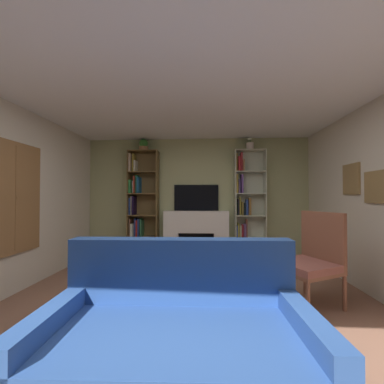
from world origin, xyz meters
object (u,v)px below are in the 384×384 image
bookshelf_left (140,209)px  armchair (312,258)px  fireplace (196,233)px  vase_with_flowers (250,146)px  bookshelf_right (246,206)px  potted_plant (144,145)px  couch (178,345)px  tv (196,198)px

bookshelf_left → armchair: (2.69, -2.03, -0.48)m
fireplace → vase_with_flowers: bearing=-1.3°
bookshelf_right → potted_plant: (-2.17, -0.06, 1.28)m
bookshelf_left → couch: (1.21, -3.42, -0.73)m
fireplace → potted_plant: bearing=-178.7°
vase_with_flowers → couch: vase_with_flowers is taller
potted_plant → vase_with_flowers: size_ratio=0.99×
vase_with_flowers → armchair: size_ratio=0.23×
couch → vase_with_flowers: bearing=71.9°
tv → bookshelf_left: size_ratio=0.41×
fireplace → bookshelf_left: (-1.20, 0.01, 0.50)m
vase_with_flowers → armchair: 2.72m
tv → couch: (0.01, -3.50, -0.98)m
bookshelf_left → armchair: size_ratio=2.04×
tv → bookshelf_right: 1.06m
couch → bookshelf_right: bearing=73.2°
vase_with_flowers → couch: 4.12m
bookshelf_right → potted_plant: potted_plant is taller
bookshelf_right → tv: bearing=176.5°
fireplace → bookshelf_right: bearing=1.7°
bookshelf_right → armchair: 2.18m
fireplace → tv: (0.00, 0.09, 0.75)m
vase_with_flowers → fireplace: bearing=178.7°
vase_with_flowers → armchair: vase_with_flowers is taller
bookshelf_left → armchair: bookshelf_left is taller
bookshelf_right → bookshelf_left: bearing=-179.5°
tv → vase_with_flowers: vase_with_flowers is taller
potted_plant → fireplace: bearing=1.3°
tv → bookshelf_right: size_ratio=0.41×
armchair → tv: bearing=125.3°
fireplace → potted_plant: potted_plant is taller
tv → armchair: tv is taller
vase_with_flowers → couch: size_ratio=0.14×
bookshelf_right → armchair: bookshelf_right is taller
potted_plant → armchair: (2.62, -2.00, -1.84)m
bookshelf_left → bookshelf_right: bearing=0.5°
bookshelf_right → vase_with_flowers: vase_with_flowers is taller
fireplace → tv: 0.75m
bookshelf_left → potted_plant: size_ratio=9.08×
fireplace → bookshelf_left: bearing=179.6°
bookshelf_left → potted_plant: potted_plant is taller
couch → tv: bearing=90.2°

